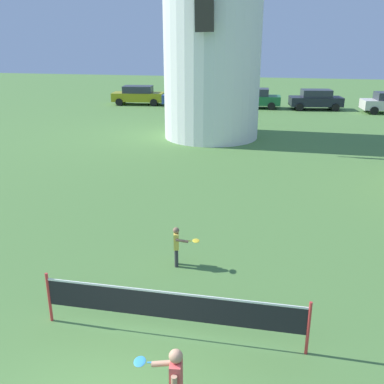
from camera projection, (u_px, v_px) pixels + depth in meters
name	position (u px, v px, depth m)	size (l,w,h in m)	color
windmill	(213.00, 1.00, 23.12)	(9.19, 6.09, 14.89)	white
tennis_net	(171.00, 306.00, 8.35)	(5.15, 0.06, 1.10)	red
player_near	(175.00, 383.00, 6.38)	(0.78, 0.48, 1.36)	slate
player_far	(177.00, 244.00, 11.02)	(0.71, 0.35, 1.06)	#333338
parked_car_mustard	(138.00, 95.00, 37.31)	(4.47, 2.26, 1.56)	#999919
parked_car_blue	(188.00, 97.00, 36.06)	(4.15, 1.99, 1.56)	#334C99
parked_car_green	(253.00, 98.00, 35.49)	(4.45, 2.06, 1.56)	#1E6638
parked_car_black	(316.00, 99.00, 34.74)	(4.25, 2.36, 1.56)	#1E232D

